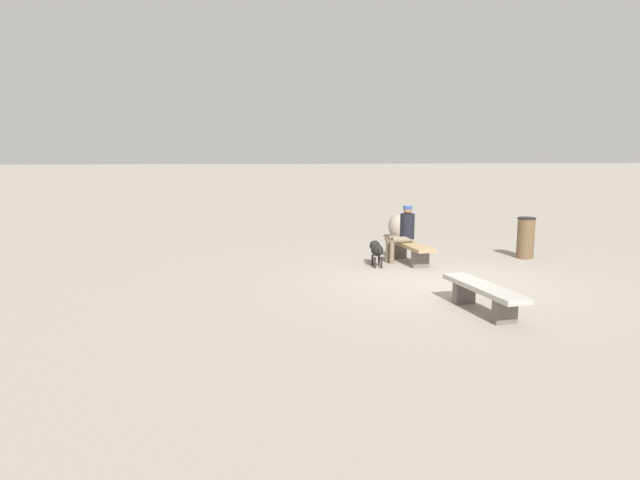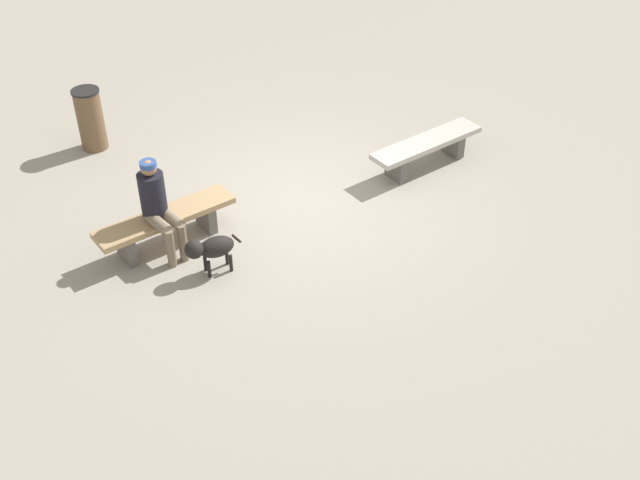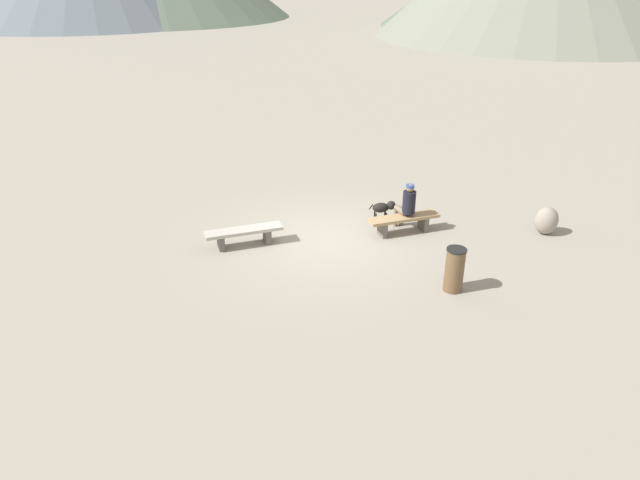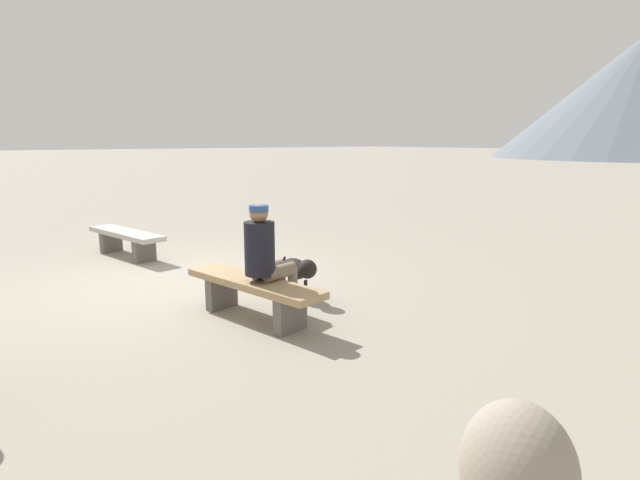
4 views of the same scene
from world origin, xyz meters
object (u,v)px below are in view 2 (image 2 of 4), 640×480
Objects in this scene: bench_right at (166,222)px; trash_bin at (90,119)px; dog at (210,248)px; bench_left at (426,147)px; seated_person at (158,203)px.

trash_bin is at bearing -95.26° from bench_right.
bench_right is at bearing -68.50° from dog.
seated_person is (4.04, 0.17, 0.41)m from bench_left.
dog is at bearing 3.97° from bench_left.
seated_person reaches higher than bench_left.
bench_left is 1.00× the size of bench_right.
seated_person is at bearing 40.54° from bench_right.
bench_left is 4.07m from seated_person.
dog reaches higher than bench_right.
dog reaches higher than bench_left.
dog is at bearing 100.35° from bench_right.
bench_right is at bearing -8.46° from bench_left.
dog is at bearing 104.75° from seated_person.
seated_person is 2.95m from trash_bin.
trash_bin is (0.20, -2.83, 0.15)m from bench_right.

